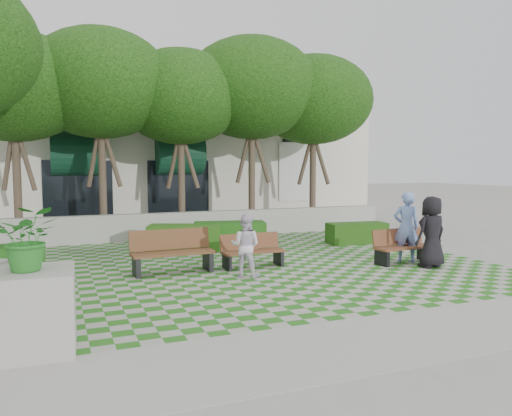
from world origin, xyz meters
name	(u,v)px	position (x,y,z in m)	size (l,w,h in m)	color
ground	(260,274)	(0.00, 0.00, 0.00)	(90.00, 90.00, 0.00)	gray
lawn	(245,265)	(0.00, 1.00, 0.01)	(12.00, 12.00, 0.00)	#2B721E
sidewalk_south	(384,339)	(0.00, -4.70, 0.01)	(16.00, 2.00, 0.01)	#9E9B93
retaining_wall	(192,225)	(0.00, 6.20, 0.45)	(15.00, 0.36, 0.90)	#9E9B93
bench_east	(402,246)	(3.90, -0.16, 0.42)	(1.72, 0.74, 0.88)	brown
bench_mid	(252,251)	(0.11, 0.80, 0.40)	(1.60, 0.60, 0.83)	brown
bench_west	(172,252)	(-1.87, 0.89, 0.49)	(1.94, 0.71, 1.01)	#56341D
hedge_east	(357,233)	(4.61, 2.98, 0.33)	(1.90, 0.76, 0.66)	#1E4612
hedge_midright	(230,234)	(0.63, 3.99, 0.38)	(2.17, 0.87, 0.76)	#1B4C14
hedge_midleft	(185,237)	(-0.83, 3.86, 0.37)	(2.13, 0.85, 0.74)	#235115
planter_front	(30,293)	(-4.73, -3.30, 0.81)	(1.18, 1.18, 1.99)	#9E9B93
person_blue	(406,227)	(4.04, -0.13, 0.92)	(0.67, 0.44, 1.84)	#7C99E2
person_dark	(432,232)	(4.19, -0.90, 0.88)	(0.86, 0.56, 1.76)	black
person_white	(245,246)	(-0.43, -0.16, 0.71)	(0.69, 0.54, 1.43)	silver
tree_row	(135,82)	(-1.86, 5.95, 5.18)	(17.70, 13.40, 7.41)	#47382B
building	(169,165)	(0.93, 14.08, 2.52)	(18.00, 8.92, 5.15)	silver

